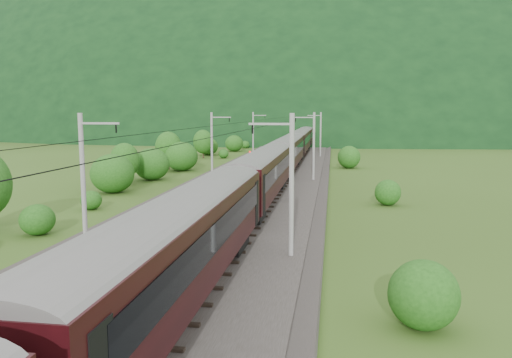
# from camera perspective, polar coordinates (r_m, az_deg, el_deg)

# --- Properties ---
(ground) EXTENTS (600.00, 600.00, 0.00)m
(ground) POSITION_cam_1_polar(r_m,az_deg,el_deg) (29.86, -8.09, -8.66)
(ground) COLOR #2F4816
(ground) RESTS_ON ground
(railbed) EXTENTS (14.00, 220.00, 0.30)m
(railbed) POSITION_cam_1_polar(r_m,az_deg,el_deg) (39.21, -3.86, -4.42)
(railbed) COLOR #38332D
(railbed) RESTS_ON ground
(track_left) EXTENTS (2.40, 220.00, 0.27)m
(track_left) POSITION_cam_1_polar(r_m,az_deg,el_deg) (39.74, -7.25, -3.97)
(track_left) COLOR brown
(track_left) RESTS_ON railbed
(track_right) EXTENTS (2.40, 220.00, 0.27)m
(track_right) POSITION_cam_1_polar(r_m,az_deg,el_deg) (38.71, -0.38, -4.22)
(track_right) COLOR brown
(track_right) RESTS_ON railbed
(catenary_left) EXTENTS (2.54, 192.28, 8.00)m
(catenary_left) POSITION_cam_1_polar(r_m,az_deg,el_deg) (61.27, -5.00, 4.05)
(catenary_left) COLOR gray
(catenary_left) RESTS_ON railbed
(catenary_right) EXTENTS (2.54, 192.28, 8.00)m
(catenary_right) POSITION_cam_1_polar(r_m,az_deg,el_deg) (59.57, 6.54, 3.93)
(catenary_right) COLOR gray
(catenary_right) RESTS_ON railbed
(overhead_wires) EXTENTS (4.83, 198.00, 0.03)m
(overhead_wires) POSITION_cam_1_polar(r_m,az_deg,el_deg) (38.35, -3.95, 5.79)
(overhead_wires) COLOR black
(overhead_wires) RESTS_ON ground
(mountain_main) EXTENTS (504.00, 360.00, 244.00)m
(mountain_main) POSITION_cam_1_polar(r_m,az_deg,el_deg) (287.64, 7.12, 5.98)
(mountain_main) COLOR black
(mountain_main) RESTS_ON ground
(mountain_ridge) EXTENTS (336.00, 280.00, 132.00)m
(mountain_ridge) POSITION_cam_1_polar(r_m,az_deg,el_deg) (351.78, -12.73, 6.15)
(mountain_ridge) COLOR black
(mountain_ridge) RESTS_ON ground
(train) EXTENTS (3.12, 173.98, 5.43)m
(train) POSITION_cam_1_polar(r_m,az_deg,el_deg) (67.04, 3.59, 3.67)
(train) COLOR black
(train) RESTS_ON ground
(hazard_post_near) EXTENTS (0.14, 0.14, 1.29)m
(hazard_post_near) POSITION_cam_1_polar(r_m,az_deg,el_deg) (69.87, 1.29, 1.60)
(hazard_post_near) COLOR red
(hazard_post_near) RESTS_ON railbed
(hazard_post_far) EXTENTS (0.15, 0.15, 1.42)m
(hazard_post_far) POSITION_cam_1_polar(r_m,az_deg,el_deg) (78.03, 2.93, 2.28)
(hazard_post_far) COLOR red
(hazard_post_far) RESTS_ON railbed
(signal) EXTENTS (0.26, 0.26, 2.39)m
(signal) POSITION_cam_1_polar(r_m,az_deg,el_deg) (72.73, -0.71, 2.44)
(signal) COLOR black
(signal) RESTS_ON railbed
(vegetation_left) EXTENTS (10.49, 146.93, 6.34)m
(vegetation_left) POSITION_cam_1_polar(r_m,az_deg,el_deg) (50.55, -17.89, 0.46)
(vegetation_left) COLOR #1D4B14
(vegetation_left) RESTS_ON ground
(vegetation_right) EXTENTS (5.39, 89.28, 3.01)m
(vegetation_right) POSITION_cam_1_polar(r_m,az_deg,el_deg) (44.57, 12.87, -1.62)
(vegetation_right) COLOR #1D4B14
(vegetation_right) RESTS_ON ground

